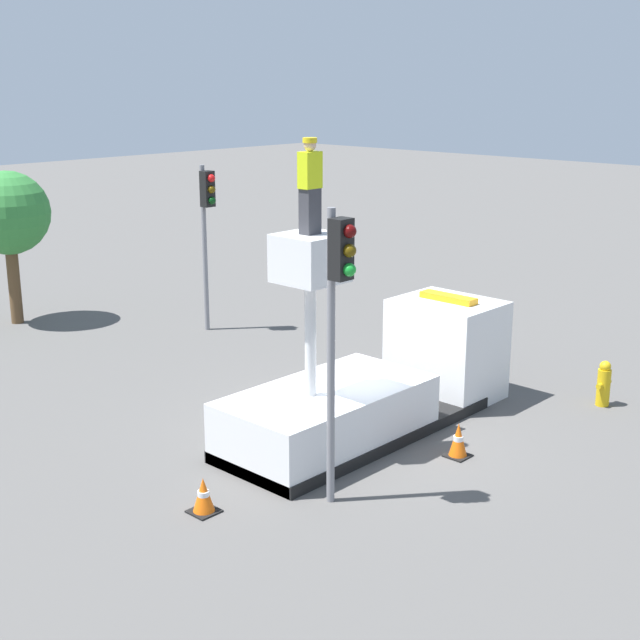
{
  "coord_description": "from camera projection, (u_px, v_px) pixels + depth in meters",
  "views": [
    {
      "loc": [
        -13.1,
        -11.23,
        7.15
      ],
      "look_at": [
        -2.01,
        -0.83,
        3.0
      ],
      "focal_mm": 50.0,
      "sensor_mm": 36.0,
      "label": 1
    }
  ],
  "objects": [
    {
      "name": "ground_plane",
      "position": [
        357.0,
        433.0,
        18.51
      ],
      "size": [
        120.0,
        120.0,
        0.0
      ],
      "primitive_type": "plane",
      "color": "#565451"
    },
    {
      "name": "bucket_truck",
      "position": [
        377.0,
        385.0,
        18.74
      ],
      "size": [
        7.18,
        2.34,
        4.36
      ],
      "color": "black",
      "rests_on": "ground"
    },
    {
      "name": "worker",
      "position": [
        310.0,
        186.0,
        16.15
      ],
      "size": [
        0.4,
        0.26,
        1.75
      ],
      "color": "#38383D",
      "rests_on": "bucket_truck"
    },
    {
      "name": "traffic_light_pole",
      "position": [
        338.0,
        300.0,
        14.51
      ],
      "size": [
        0.34,
        0.57,
        5.14
      ],
      "color": "gray",
      "rests_on": "ground"
    },
    {
      "name": "traffic_light_across",
      "position": [
        207.0,
        215.0,
        25.14
      ],
      "size": [
        0.34,
        0.57,
        4.78
      ],
      "color": "gray",
      "rests_on": "ground"
    },
    {
      "name": "fire_hydrant",
      "position": [
        604.0,
        384.0,
        19.96
      ],
      "size": [
        0.54,
        0.3,
        1.05
      ],
      "color": "gold",
      "rests_on": "ground"
    },
    {
      "name": "traffic_cone_rear",
      "position": [
        204.0,
        496.0,
        15.08
      ],
      "size": [
        0.47,
        0.47,
        0.63
      ],
      "color": "black",
      "rests_on": "ground"
    },
    {
      "name": "traffic_cone_curbside",
      "position": [
        458.0,
        441.0,
        17.29
      ],
      "size": [
        0.45,
        0.45,
        0.69
      ],
      "color": "black",
      "rests_on": "ground"
    },
    {
      "name": "tree_left_bg",
      "position": [
        8.0,
        214.0,
        25.98
      ],
      "size": [
        2.45,
        2.45,
        4.55
      ],
      "color": "brown",
      "rests_on": "ground"
    }
  ]
}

